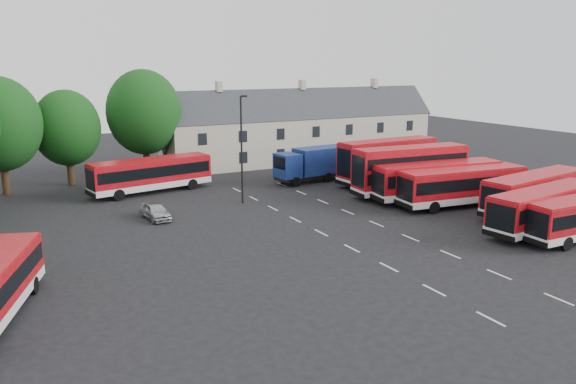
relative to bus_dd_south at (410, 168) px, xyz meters
name	(u,v)px	position (x,y,z in m)	size (l,w,h in m)	color
ground	(336,240)	(-13.47, -8.34, -2.62)	(140.00, 140.00, 0.00)	black
lane_markings	(350,228)	(-10.97, -6.34, -2.61)	(5.15, 33.80, 0.01)	beige
terrace_houses	(302,130)	(0.53, 21.66, 1.24)	(35.70, 7.13, 10.06)	beige
bus_row_b	(546,206)	(1.43, -13.55, -0.70)	(11.50, 4.09, 3.18)	silver
bus_row_c	(536,190)	(4.95, -9.85, -0.63)	(11.95, 4.43, 3.30)	silver
bus_row_d	(462,184)	(1.33, -5.31, -0.62)	(11.97, 3.84, 3.33)	silver
bus_row_e	(437,178)	(0.86, -2.69, -0.55)	(12.45, 4.40, 3.45)	silver
bus_dd_south	(410,168)	(0.00, 0.00, 0.00)	(11.37, 3.47, 4.59)	silver
bus_dd_north	(388,159)	(1.34, 5.14, -0.03)	(11.19, 3.09, 4.54)	silver
bus_north	(151,172)	(-21.11, 12.40, -0.65)	(11.88, 4.60, 3.28)	silver
box_truck	(313,163)	(-4.89, 9.61, -0.63)	(8.28, 3.33, 3.53)	black
silver_car	(155,211)	(-23.25, 3.01, -1.95)	(1.57, 3.89, 1.33)	#B5B8BD
lamppost	(242,147)	(-15.02, 4.53, 2.44)	(0.66, 0.41, 9.47)	black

